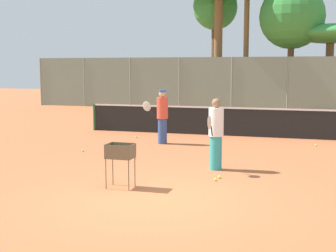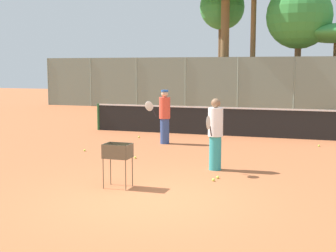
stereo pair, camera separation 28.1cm
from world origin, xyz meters
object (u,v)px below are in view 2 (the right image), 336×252
at_px(tennis_net, 232,121).
at_px(ball_cart, 118,154).
at_px(player_white_outfit, 215,133).
at_px(parked_car, 266,95).
at_px(player_red_cap, 164,116).

bearing_deg(tennis_net, ball_cart, -96.49).
bearing_deg(player_white_outfit, ball_cart, -28.57).
relative_size(player_white_outfit, parked_car, 0.42).
height_order(player_white_outfit, player_red_cap, player_red_cap).
relative_size(player_white_outfit, player_red_cap, 0.99).
xyz_separation_m(player_white_outfit, parked_car, (-1.09, 21.03, -0.25)).
distance_m(tennis_net, player_white_outfit, 5.90).
height_order(tennis_net, ball_cart, tennis_net).
relative_size(player_red_cap, ball_cart, 1.90).
xyz_separation_m(player_white_outfit, player_red_cap, (-2.47, 3.43, 0.02)).
bearing_deg(player_red_cap, player_white_outfit, 125.07).
bearing_deg(parked_car, player_white_outfit, -87.04).
distance_m(tennis_net, parked_car, 15.19).
relative_size(ball_cart, parked_car, 0.22).
relative_size(tennis_net, ball_cart, 11.76).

